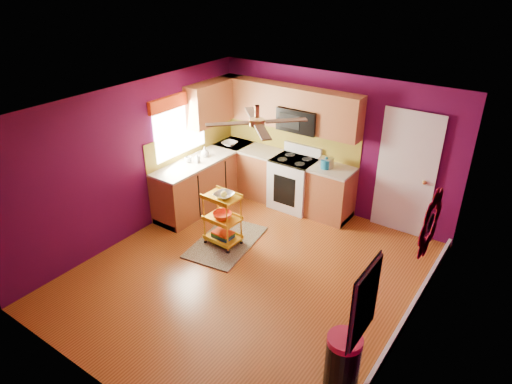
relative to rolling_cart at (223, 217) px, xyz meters
The scene contains 18 objects.
ground 1.03m from the rolling_cart, 26.89° to the right, with size 5.00×5.00×0.00m, color brown.
room_envelope 1.46m from the rolling_cart, 26.14° to the right, with size 4.54×5.04×2.52m.
lower_cabinets 1.51m from the rolling_cart, 111.10° to the left, with size 2.81×2.31×0.94m.
electric_range 1.78m from the rolling_cart, 81.88° to the left, with size 0.76×0.66×1.13m.
upper_cabinetry 2.23m from the rolling_cart, 104.00° to the left, with size 2.80×2.30×1.26m.
left_window 1.99m from the rolling_cart, 155.57° to the left, with size 0.08×1.35×1.08m.
panel_door 3.03m from the rolling_cart, 43.75° to the left, with size 0.95×0.11×2.15m.
right_wall_art 3.26m from the rolling_cart, 13.82° to the right, with size 0.04×2.74×1.04m.
ceiling_fan 1.97m from the rolling_cart, 14.46° to the right, with size 1.01×1.01×0.26m.
shag_rug 0.49m from the rolling_cart, 85.30° to the left, with size 0.86×1.40×0.02m, color black.
rolling_cart is the anchor object (origin of this frame).
trash_can 3.13m from the rolling_cart, 27.70° to the right, with size 0.47×0.47×0.71m.
teal_kettle 2.02m from the rolling_cart, 63.14° to the left, with size 0.18×0.18×0.21m.
toaster 2.04m from the rolling_cart, 64.01° to the left, with size 0.22×0.15×0.18m, color beige.
soap_bottle_a 1.37m from the rolling_cart, 148.77° to the left, with size 0.08×0.09×0.19m, color #EA3F72.
soap_bottle_b 1.58m from the rolling_cart, 140.61° to the left, with size 0.15×0.15×0.19m, color white.
counter_dish 2.05m from the rolling_cart, 124.46° to the left, with size 0.28×0.28×0.07m, color white.
counter_cup 1.44m from the rolling_cart, 154.48° to the left, with size 0.12×0.12×0.10m, color white.
Camera 1 is at (3.19, -4.38, 4.14)m, focal length 32.00 mm.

